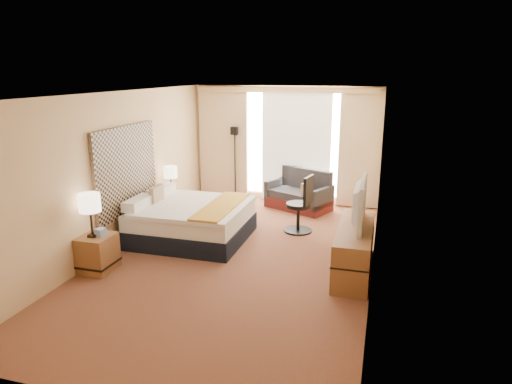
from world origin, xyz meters
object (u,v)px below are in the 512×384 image
(floor_lamp, at_px, (235,148))
(lamp_left, at_px, (90,204))
(loveseat, at_px, (300,196))
(nightstand_left, at_px, (98,253))
(media_dresser, at_px, (354,249))
(desk_chair, at_px, (301,207))
(television, at_px, (354,202))
(lamp_right, at_px, (170,173))
(nightstand_right, at_px, (172,207))
(bed, at_px, (191,221))

(floor_lamp, height_order, lamp_left, floor_lamp)
(loveseat, distance_m, lamp_left, 4.74)
(floor_lamp, bearing_deg, loveseat, -12.48)
(nightstand_left, xyz_separation_m, loveseat, (2.32, 4.00, 0.00))
(nightstand_left, height_order, media_dresser, media_dresser)
(loveseat, relative_size, desk_chair, 1.42)
(television, bearing_deg, media_dresser, -153.23)
(media_dresser, distance_m, floor_lamp, 4.53)
(lamp_right, bearing_deg, loveseat, 33.31)
(nightstand_left, distance_m, television, 3.90)
(nightstand_right, bearing_deg, media_dresser, -21.40)
(media_dresser, distance_m, loveseat, 3.26)
(media_dresser, bearing_deg, bed, 168.88)
(media_dresser, xyz_separation_m, television, (-0.05, 0.10, 0.69))
(lamp_left, bearing_deg, desk_chair, 44.07)
(bed, height_order, lamp_right, lamp_right)
(nightstand_right, xyz_separation_m, television, (3.65, -1.35, 0.77))
(nightstand_right, bearing_deg, loveseat, 32.85)
(nightstand_right, xyz_separation_m, floor_lamp, (0.72, 1.85, 0.92))
(loveseat, relative_size, floor_lamp, 0.91)
(lamp_left, bearing_deg, nightstand_left, 63.87)
(desk_chair, bearing_deg, nightstand_right, -169.33)
(lamp_left, relative_size, lamp_right, 1.18)
(lamp_left, height_order, lamp_right, lamp_left)
(bed, xyz_separation_m, television, (2.84, -0.47, 0.70))
(loveseat, bearing_deg, nightstand_left, -95.29)
(bed, height_order, loveseat, bed)
(nightstand_right, distance_m, television, 3.97)
(media_dresser, distance_m, lamp_right, 4.01)
(bed, bearing_deg, lamp_left, -116.57)
(bed, relative_size, loveseat, 1.25)
(lamp_right, bearing_deg, lamp_left, -90.77)
(media_dresser, distance_m, bed, 2.95)
(nightstand_left, relative_size, nightstand_right, 1.00)
(media_dresser, height_order, lamp_left, lamp_left)
(bed, height_order, lamp_left, lamp_left)
(media_dresser, bearing_deg, television, 117.05)
(desk_chair, xyz_separation_m, lamp_right, (-2.61, -0.03, 0.50))
(loveseat, relative_size, television, 1.28)
(bed, bearing_deg, television, -9.40)
(bed, distance_m, floor_lamp, 2.86)
(lamp_right, bearing_deg, nightstand_right, 118.18)
(desk_chair, bearing_deg, lamp_right, -168.90)
(nightstand_left, relative_size, television, 0.46)
(nightstand_right, xyz_separation_m, loveseat, (2.32, 1.50, 0.00))
(nightstand_right, distance_m, floor_lamp, 2.19)
(nightstand_right, xyz_separation_m, lamp_left, (-0.02, -2.55, 0.79))
(nightstand_left, height_order, lamp_left, lamp_left)
(nightstand_right, distance_m, desk_chair, 2.63)
(lamp_left, bearing_deg, loveseat, 59.94)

